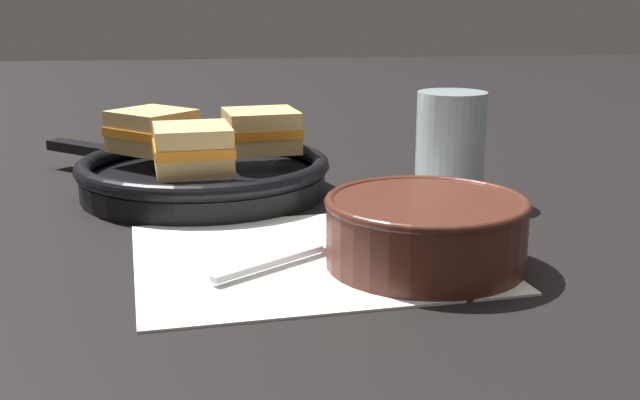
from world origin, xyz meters
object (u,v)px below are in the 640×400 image
at_px(spoon, 323,247).
at_px(skillet, 203,175).
at_px(sandwich_far_left, 153,131).
at_px(drinking_glass, 450,148).
at_px(sandwich_near_right, 261,130).
at_px(soup_bowl, 426,228).
at_px(sandwich_near_left, 193,148).

height_order(spoon, skillet, skillet).
distance_m(sandwich_far_left, drinking_glass, 0.33).
height_order(spoon, sandwich_near_right, sandwich_near_right).
relative_size(sandwich_near_right, drinking_glass, 0.78).
bearing_deg(soup_bowl, sandwich_near_right, 111.22).
height_order(sandwich_near_right, drinking_glass, drinking_glass).
height_order(sandwich_near_right, sandwich_far_left, same).
bearing_deg(sandwich_far_left, sandwich_near_left, -67.24).
xyz_separation_m(sandwich_near_right, drinking_glass, (0.19, -0.09, -0.01)).
xyz_separation_m(soup_bowl, sandwich_near_left, (-0.19, 0.20, 0.03)).
height_order(sandwich_near_left, drinking_glass, drinking_glass).
distance_m(sandwich_near_right, drinking_glass, 0.21).
bearing_deg(spoon, sandwich_near_left, 88.34).
xyz_separation_m(soup_bowl, skillet, (-0.18, 0.27, -0.01)).
bearing_deg(sandwich_near_left, soup_bowl, -46.22).
xyz_separation_m(skillet, sandwich_near_right, (0.07, 0.03, 0.04)).
bearing_deg(sandwich_near_left, sandwich_far_left, 112.76).
relative_size(skillet, sandwich_near_right, 3.69).
bearing_deg(soup_bowl, skillet, 124.03).
relative_size(spoon, skillet, 0.43).
height_order(skillet, sandwich_far_left, sandwich_far_left).
bearing_deg(sandwich_near_right, soup_bowl, -68.78).
height_order(skillet, sandwich_near_left, sandwich_near_left).
xyz_separation_m(soup_bowl, sandwich_far_left, (-0.24, 0.31, 0.03)).
distance_m(soup_bowl, sandwich_near_left, 0.27).
bearing_deg(skillet, sandwich_near_right, 21.22).
distance_m(spoon, sandwich_near_left, 0.20).
bearing_deg(skillet, drinking_glass, -14.81).
distance_m(sandwich_near_left, sandwich_near_right, 0.12).
xyz_separation_m(sandwich_far_left, drinking_glass, (0.31, -0.11, -0.01)).
bearing_deg(drinking_glass, sandwich_near_right, 153.83).
bearing_deg(spoon, drinking_glass, 9.00).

